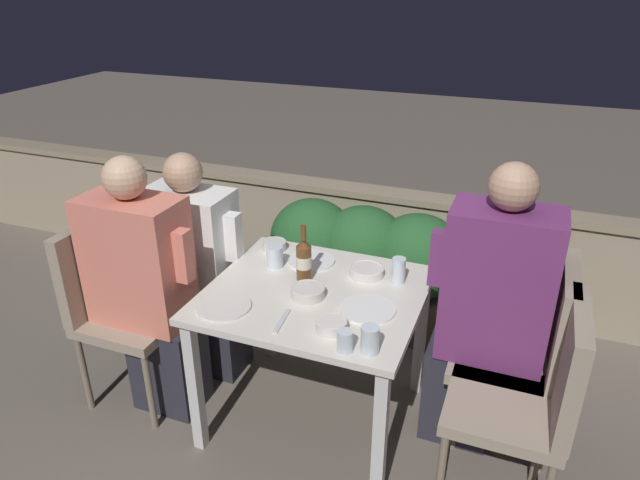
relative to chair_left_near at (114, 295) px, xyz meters
name	(u,v)px	position (x,y,z in m)	size (l,w,h in m)	color
ground_plane	(315,415)	(0.97, 0.16, -0.56)	(16.00, 16.00, 0.00)	#665B51
parapet_wall	(387,243)	(0.97, 1.43, -0.20)	(9.00, 0.18, 0.72)	gray
dining_table	(315,309)	(0.97, 0.16, 0.05)	(0.93, 0.84, 0.70)	silver
planter_hedge	(363,261)	(0.93, 1.04, -0.15)	(1.16, 0.47, 0.75)	brown
chair_left_near	(114,295)	(0.00, 0.00, 0.00)	(0.44, 0.44, 0.92)	gray
person_coral_top	(148,289)	(0.20, 0.00, 0.08)	(0.51, 0.26, 1.27)	#282833
chair_left_far	(166,267)	(0.06, 0.33, 0.00)	(0.44, 0.44, 0.92)	gray
person_white_polo	(199,267)	(0.26, 0.33, 0.04)	(0.51, 0.26, 1.20)	#282833
chair_right_near	(536,391)	(1.91, 0.01, 0.00)	(0.44, 0.44, 0.92)	gray
chair_right_far	(532,344)	(1.89, 0.31, 0.00)	(0.44, 0.44, 0.92)	gray
person_purple_stripe	(486,313)	(1.69, 0.31, 0.11)	(0.50, 0.26, 1.33)	#282833
beer_bottle	(304,259)	(0.89, 0.24, 0.24)	(0.07, 0.07, 0.27)	brown
plate_0	(368,309)	(1.23, 0.10, 0.15)	(0.23, 0.23, 0.01)	white
plate_1	(311,261)	(0.85, 0.42, 0.15)	(0.23, 0.23, 0.01)	white
plate_2	(224,306)	(0.66, -0.10, 0.15)	(0.23, 0.23, 0.01)	silver
bowl_0	(366,271)	(1.14, 0.38, 0.17)	(0.16, 0.16, 0.04)	silver
bowl_1	(308,291)	(0.96, 0.11, 0.17)	(0.15, 0.15, 0.05)	beige
bowl_2	(331,325)	(1.14, -0.09, 0.17)	(0.12, 0.12, 0.05)	silver
bowl_3	(274,245)	(0.63, 0.47, 0.17)	(0.12, 0.12, 0.04)	beige
glass_cup_0	(399,270)	(1.29, 0.37, 0.20)	(0.06, 0.06, 0.12)	silver
glass_cup_1	(370,340)	(1.32, -0.17, 0.20)	(0.07, 0.07, 0.11)	silver
glass_cup_2	(275,257)	(0.71, 0.31, 0.19)	(0.08, 0.08, 0.10)	silver
glass_cup_3	(345,341)	(1.23, -0.20, 0.18)	(0.06, 0.06, 0.09)	silver
fork_0	(282,321)	(0.94, -0.11, 0.15)	(0.04, 0.17, 0.01)	silver
potted_plant	(181,246)	(-0.19, 0.82, -0.14)	(0.36, 0.36, 0.68)	brown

